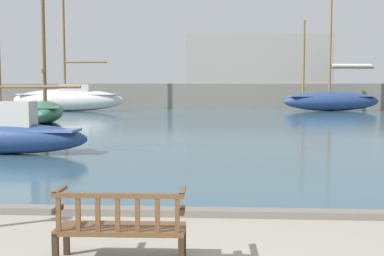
{
  "coord_description": "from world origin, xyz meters",
  "views": [
    {
      "loc": [
        0.45,
        -4.21,
        2.17
      ],
      "look_at": [
        -0.39,
        10.0,
        1.0
      ],
      "focal_mm": 45.0,
      "sensor_mm": 36.0,
      "label": 1
    }
  ],
  "objects_px": {
    "park_bench": "(121,226)",
    "sailboat_far_port": "(45,108)",
    "sailboat_outer_port": "(6,134)",
    "sailboat_far_starboard": "(68,99)",
    "sailboat_nearest_port": "(331,99)"
  },
  "relations": [
    {
      "from": "park_bench",
      "to": "sailboat_far_port",
      "type": "xyz_separation_m",
      "value": [
        -9.66,
        23.44,
        0.48
      ]
    },
    {
      "from": "sailboat_outer_port",
      "to": "sailboat_far_port",
      "type": "bearing_deg",
      "value": 105.68
    },
    {
      "from": "sailboat_far_starboard",
      "to": "sailboat_nearest_port",
      "type": "xyz_separation_m",
      "value": [
        24.43,
        1.85,
        -0.1
      ]
    },
    {
      "from": "sailboat_far_port",
      "to": "sailboat_nearest_port",
      "type": "bearing_deg",
      "value": 37.68
    },
    {
      "from": "sailboat_outer_port",
      "to": "sailboat_nearest_port",
      "type": "bearing_deg",
      "value": 60.62
    },
    {
      "from": "park_bench",
      "to": "sailboat_outer_port",
      "type": "height_order",
      "value": "sailboat_outer_port"
    },
    {
      "from": "park_bench",
      "to": "sailboat_outer_port",
      "type": "distance_m",
      "value": 10.81
    },
    {
      "from": "park_bench",
      "to": "sailboat_nearest_port",
      "type": "distance_m",
      "value": 41.51
    },
    {
      "from": "sailboat_far_starboard",
      "to": "sailboat_nearest_port",
      "type": "height_order",
      "value": "sailboat_far_starboard"
    },
    {
      "from": "sailboat_far_port",
      "to": "sailboat_far_starboard",
      "type": "height_order",
      "value": "sailboat_far_starboard"
    },
    {
      "from": "sailboat_nearest_port",
      "to": "sailboat_outer_port",
      "type": "distance_m",
      "value": 35.18
    },
    {
      "from": "park_bench",
      "to": "sailboat_nearest_port",
      "type": "relative_size",
      "value": 0.14
    },
    {
      "from": "sailboat_far_starboard",
      "to": "sailboat_outer_port",
      "type": "height_order",
      "value": "sailboat_far_starboard"
    },
    {
      "from": "sailboat_outer_port",
      "to": "park_bench",
      "type": "bearing_deg",
      "value": -58.39
    },
    {
      "from": "sailboat_nearest_port",
      "to": "park_bench",
      "type": "bearing_deg",
      "value": -106.22
    }
  ]
}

